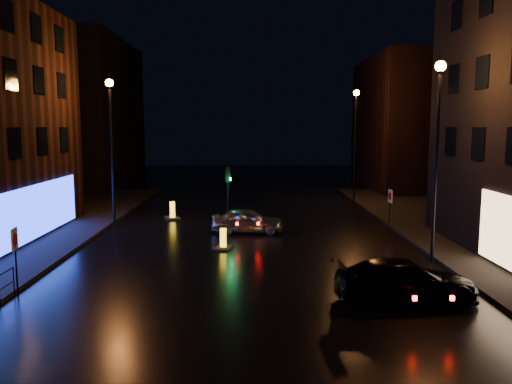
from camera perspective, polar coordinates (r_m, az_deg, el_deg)
The scene contains 13 objects.
ground at distance 15.64m, azimuth -0.91°, elevation -13.96°, with size 120.00×120.00×0.00m, color black.
building_far_left at distance 52.11m, azimuth -18.90°, elevation 8.48°, with size 8.00×16.00×14.00m, color black.
building_far_right at distance 48.90m, azimuth 17.21°, elevation 7.46°, with size 8.00×14.00×12.00m, color black.
street_lamp_lfar at distance 29.62m, azimuth -16.24°, elevation 6.87°, with size 0.44×0.44×8.37m.
street_lamp_rnear at distance 21.97m, azimuth 20.04°, elevation 6.62°, with size 0.44×0.44×8.37m.
street_lamp_rfar at distance 37.37m, azimuth 11.31°, elevation 7.08°, with size 0.44×0.44×8.37m.
traffic_signal at distance 29.06m, azimuth -3.20°, elevation -2.88°, with size 1.40×2.40×3.45m.
silver_hatchback at distance 27.15m, azimuth -0.94°, elevation -3.27°, with size 1.55×3.86×1.31m, color #B5B7BD.
dark_sedan at distance 17.39m, azimuth 16.71°, elevation -9.68°, with size 1.91×4.69×1.36m, color black.
bollard_near at distance 23.67m, azimuth -3.76°, elevation -5.99°, with size 0.98×1.26×0.98m.
bollard_far at distance 31.57m, azimuth -9.53°, elevation -2.63°, with size 1.22×1.46×1.09m.
road_sign_left at distance 18.82m, azimuth -25.84°, elevation -5.49°, with size 0.14×0.56×2.32m.
road_sign_right at distance 28.78m, azimuth 15.08°, elevation -0.85°, with size 0.11×0.54×2.24m.
Camera 1 is at (0.05, -14.56, 5.71)m, focal length 35.00 mm.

